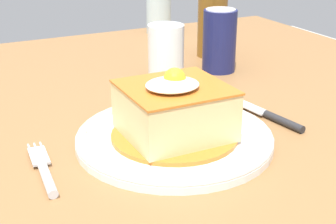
# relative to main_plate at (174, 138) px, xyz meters

# --- Properties ---
(dining_table) EXTENTS (1.41, 1.01, 0.75)m
(dining_table) POSITION_rel_main_plate_xyz_m (-0.07, 0.17, -0.10)
(dining_table) COLOR olive
(dining_table) RESTS_ON ground_plane
(main_plate) EXTENTS (0.27, 0.27, 0.02)m
(main_plate) POSITION_rel_main_plate_xyz_m (0.00, 0.00, 0.00)
(main_plate) COLOR white
(main_plate) RESTS_ON dining_table
(sandwich_meal) EXTENTS (0.18, 0.18, 0.10)m
(sandwich_meal) POSITION_rel_main_plate_xyz_m (-0.00, -0.00, 0.04)
(sandwich_meal) COLOR #C66B23
(sandwich_meal) RESTS_ON main_plate
(fork) EXTENTS (0.03, 0.14, 0.01)m
(fork) POSITION_rel_main_plate_xyz_m (-0.18, -0.01, -0.00)
(fork) COLOR silver
(fork) RESTS_ON dining_table
(knife) EXTENTS (0.04, 0.17, 0.01)m
(knife) POSITION_rel_main_plate_xyz_m (0.17, 0.01, -0.00)
(knife) COLOR #262628
(knife) RESTS_ON dining_table
(soda_can) EXTENTS (0.07, 0.07, 0.12)m
(soda_can) POSITION_rel_main_plate_xyz_m (0.23, 0.26, 0.05)
(soda_can) COLOR #191E51
(soda_can) RESTS_ON dining_table
(beer_bottle_amber) EXTENTS (0.06, 0.06, 0.27)m
(beer_bottle_amber) POSITION_rel_main_plate_xyz_m (0.28, 0.36, 0.09)
(beer_bottle_amber) COLOR brown
(beer_bottle_amber) RESTS_ON dining_table
(drinking_glass) EXTENTS (0.07, 0.07, 0.10)m
(drinking_glass) POSITION_rel_main_plate_xyz_m (0.11, 0.26, 0.04)
(drinking_glass) COLOR gold
(drinking_glass) RESTS_ON dining_table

